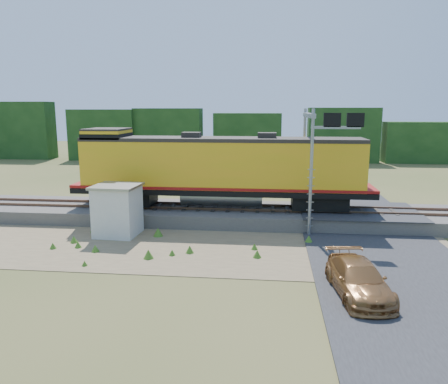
# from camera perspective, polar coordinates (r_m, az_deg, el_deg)

# --- Properties ---
(ground) EXTENTS (140.00, 140.00, 0.00)m
(ground) POSITION_cam_1_polar(r_m,az_deg,el_deg) (21.62, 1.49, -7.81)
(ground) COLOR #475123
(ground) RESTS_ON ground
(ballast) EXTENTS (70.00, 5.00, 0.80)m
(ballast) POSITION_cam_1_polar(r_m,az_deg,el_deg) (27.26, 2.53, -2.99)
(ballast) COLOR slate
(ballast) RESTS_ON ground
(rails) EXTENTS (70.00, 1.54, 0.16)m
(rails) POSITION_cam_1_polar(r_m,az_deg,el_deg) (27.14, 2.54, -2.00)
(rails) COLOR brown
(rails) RESTS_ON ballast
(dirt_shoulder) EXTENTS (26.00, 8.00, 0.03)m
(dirt_shoulder) POSITION_cam_1_polar(r_m,az_deg,el_deg) (22.32, -3.56, -7.17)
(dirt_shoulder) COLOR #8C7754
(dirt_shoulder) RESTS_ON ground
(road) EXTENTS (7.00, 66.00, 0.86)m
(road) POSITION_cam_1_polar(r_m,az_deg,el_deg) (22.87, 19.56, -7.17)
(road) COLOR #38383A
(road) RESTS_ON ground
(tree_line_north) EXTENTS (130.00, 3.00, 6.50)m
(tree_line_north) POSITION_cam_1_polar(r_m,az_deg,el_deg) (58.56, 4.58, 7.06)
(tree_line_north) COLOR #183A15
(tree_line_north) RESTS_ON ground
(weed_clumps) EXTENTS (15.00, 6.20, 0.56)m
(weed_clumps) POSITION_cam_1_polar(r_m,az_deg,el_deg) (22.25, -7.58, -7.35)
(weed_clumps) COLOR #437521
(weed_clumps) RESTS_ON ground
(locomotive) EXTENTS (18.38, 2.80, 4.74)m
(locomotive) POSITION_cam_1_polar(r_m,az_deg,el_deg) (26.86, -0.90, 3.12)
(locomotive) COLOR black
(locomotive) RESTS_ON rails
(shed) EXTENTS (2.51, 2.51, 2.83)m
(shed) POSITION_cam_1_polar(r_m,az_deg,el_deg) (24.69, -13.73, -2.29)
(shed) COLOR silver
(shed) RESTS_ON ground
(signal_gantry) EXTENTS (2.74, 6.20, 6.92)m
(signal_gantry) POSITION_cam_1_polar(r_m,az_deg,el_deg) (25.93, 11.81, 6.84)
(signal_gantry) COLOR gray
(signal_gantry) RESTS_ON ground
(car) EXTENTS (2.28, 4.55, 1.27)m
(car) POSITION_cam_1_polar(r_m,az_deg,el_deg) (17.39, 17.16, -10.83)
(car) COLOR #9E6A3A
(car) RESTS_ON ground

